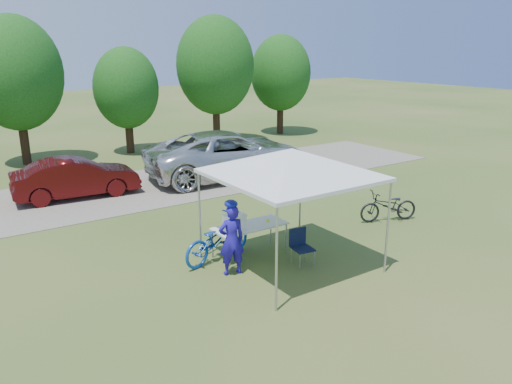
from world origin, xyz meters
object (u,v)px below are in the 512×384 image
bike_dark (389,206)px  cooler (235,222)px  sedan (76,178)px  folding_table (250,227)px  cyclist (232,240)px  minivan (229,154)px  bike_blue (217,239)px  folding_chair (300,244)px

bike_dark → cooler: bearing=-72.1°
bike_dark → sedan: (-6.72, 7.40, 0.22)m
cooler → sedan: sedan is taller
folding_table → bike_dark: bike_dark is taller
cooler → bike_dark: cooler is taller
cyclist → sedan: cyclist is taller
bike_dark → minivan: size_ratio=0.27×
bike_dark → bike_blue: bearing=-73.7°
bike_blue → cooler: bearing=-128.6°
folding_table → folding_chair: size_ratio=2.14×
folding_chair → cyclist: 1.66m
folding_table → bike_blue: bearing=168.1°
sedan → cyclist: bearing=-166.5°
folding_table → folding_chair: (0.65, -1.11, -0.20)m
cooler → bike_dark: size_ratio=0.28×
folding_chair → bike_dark: (3.93, 0.85, -0.05)m
folding_table → cooler: 0.48m
folding_table → cyclist: bearing=-143.9°
bike_blue → minivan: minivan is taller
bike_blue → cyclist: bearing=157.2°
cyclist → bike_dark: (5.51, 0.42, -0.34)m
folding_table → sedan: (-2.14, 7.14, -0.02)m
folding_table → sedan: bearing=106.7°
cooler → folding_table: bearing=-0.0°
cyclist → sedan: (-1.21, 7.82, -0.12)m
bike_blue → minivan: size_ratio=0.31×
minivan → sedan: minivan is taller
folding_chair → sedan: bearing=117.4°
folding_table → minivan: size_ratio=0.29×
bike_blue → sedan: size_ratio=0.50×
cyclist → bike_blue: cyclist is taller
folding_chair → bike_dark: 4.02m
cooler → bike_dark: bearing=-2.9°
folding_table → minivan: minivan is taller
bike_dark → folding_table: bearing=-72.4°
folding_chair → sedan: sedan is taller
folding_chair → cooler: bearing=142.9°
bike_blue → folding_table: bearing=-116.4°
bike_dark → cyclist: bearing=-64.8°
bike_blue → bike_dark: size_ratio=1.16×
folding_table → sedan: 7.46m
cooler → bike_blue: 0.57m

